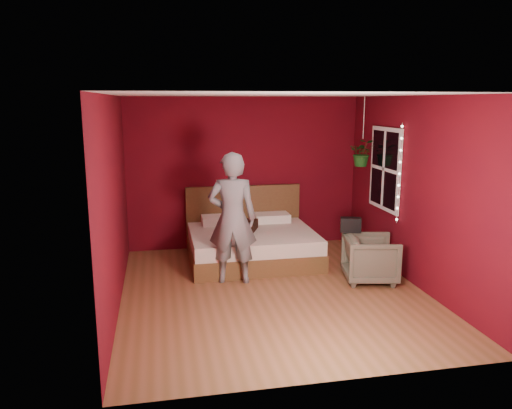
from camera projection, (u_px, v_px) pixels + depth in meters
name	position (u px, v px, depth m)	size (l,w,h in m)	color
floor	(273.00, 292.00, 6.73)	(4.50, 4.50, 0.00)	brown
room_walls	(274.00, 168.00, 6.39)	(4.04, 4.54, 2.62)	#600A13
window	(385.00, 169.00, 7.66)	(0.05, 0.97, 1.27)	white
fairy_lights	(399.00, 174.00, 7.16)	(0.04, 0.04, 1.45)	silver
bed	(251.00, 242.00, 8.06)	(1.99, 1.69, 1.09)	brown
person	(232.00, 218.00, 6.93)	(0.68, 0.44, 1.85)	slate
armchair	(371.00, 259.00, 7.08)	(0.70, 0.72, 0.66)	#605F4C
handbag	(351.00, 225.00, 7.23)	(0.29, 0.15, 0.21)	black
throw_pillow	(243.00, 225.00, 7.99)	(0.41, 0.41, 0.15)	black
hanging_plant	(362.00, 153.00, 7.98)	(0.50, 0.48, 1.11)	silver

